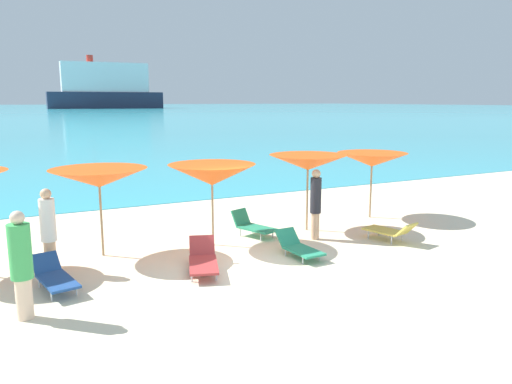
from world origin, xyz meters
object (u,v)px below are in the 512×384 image
at_px(umbrella_3, 308,163).
at_px(lounge_chair_4, 54,276).
at_px(lounge_chair_0, 390,230).
at_px(lounge_chair_1, 203,260).
at_px(beachgoer_1, 21,263).
at_px(umbrella_1, 99,178).
at_px(beachgoer_0, 48,228).
at_px(beachgoer_2, 316,202).
at_px(lounge_chair_2, 298,247).
at_px(umbrella_4, 372,160).
at_px(cruise_ship, 106,88).
at_px(lounge_chair_3, 253,225).
at_px(umbrella_2, 212,175).

relative_size(umbrella_3, lounge_chair_4, 1.47).
distance_m(lounge_chair_0, lounge_chair_1, 5.32).
bearing_deg(lounge_chair_0, beachgoer_1, -8.95).
height_order(umbrella_1, beachgoer_0, umbrella_1).
height_order(lounge_chair_0, beachgoer_0, beachgoer_0).
bearing_deg(beachgoer_2, lounge_chair_2, -108.68).
relative_size(lounge_chair_1, beachgoer_2, 0.87).
bearing_deg(lounge_chair_0, lounge_chair_2, -13.73).
bearing_deg(umbrella_1, lounge_chair_2, -27.95).
height_order(lounge_chair_1, lounge_chair_4, lounge_chair_1).
bearing_deg(beachgoer_2, umbrella_4, 53.39).
bearing_deg(umbrella_1, lounge_chair_0, -17.13).
relative_size(beachgoer_2, cruise_ship, 0.04).
bearing_deg(cruise_ship, beachgoer_2, -97.84).
bearing_deg(lounge_chair_4, beachgoer_0, 77.90).
distance_m(lounge_chair_3, beachgoer_0, 5.34).
bearing_deg(lounge_chair_4, umbrella_4, 1.36).
distance_m(umbrella_1, umbrella_3, 5.73).
height_order(lounge_chair_2, lounge_chair_3, lounge_chair_3).
bearing_deg(lounge_chair_0, lounge_chair_4, -17.05).
height_order(umbrella_2, lounge_chair_0, umbrella_2).
height_order(beachgoer_0, cruise_ship, cruise_ship).
distance_m(beachgoer_1, cruise_ship, 230.38).
xyz_separation_m(umbrella_2, lounge_chair_0, (4.35, -1.81, -1.55)).
bearing_deg(beachgoer_2, umbrella_3, 98.98).
bearing_deg(beachgoer_0, umbrella_3, 52.59).
xyz_separation_m(umbrella_4, beachgoer_1, (-10.25, -3.29, -0.85)).
height_order(umbrella_2, umbrella_3, umbrella_3).
height_order(lounge_chair_3, cruise_ship, cruise_ship).
relative_size(lounge_chair_0, lounge_chair_3, 1.03).
relative_size(umbrella_2, lounge_chair_1, 1.38).
distance_m(umbrella_1, lounge_chair_0, 7.57).
bearing_deg(umbrella_4, lounge_chair_0, -118.69).
xyz_separation_m(umbrella_2, lounge_chair_1, (-0.97, -1.81, -1.57)).
distance_m(umbrella_1, umbrella_4, 8.40).
xyz_separation_m(beachgoer_0, cruise_ship, (42.91, 223.77, 7.98)).
bearing_deg(umbrella_4, lounge_chair_1, -159.96).
height_order(umbrella_2, beachgoer_1, umbrella_2).
bearing_deg(umbrella_2, lounge_chair_1, -118.22).
bearing_deg(lounge_chair_4, cruise_ship, 68.56).
bearing_deg(beachgoer_1, lounge_chair_3, 93.11).
distance_m(lounge_chair_0, lounge_chair_3, 3.71).
bearing_deg(beachgoer_0, lounge_chair_4, -43.41).
bearing_deg(umbrella_2, cruise_ship, 80.11).
relative_size(umbrella_1, lounge_chair_4, 1.50).
height_order(lounge_chair_2, cruise_ship, cruise_ship).
bearing_deg(umbrella_2, lounge_chair_2, -51.81).
bearing_deg(umbrella_1, lounge_chair_3, -1.03).
bearing_deg(lounge_chair_3, beachgoer_1, -173.69).
relative_size(umbrella_3, umbrella_4, 1.05).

